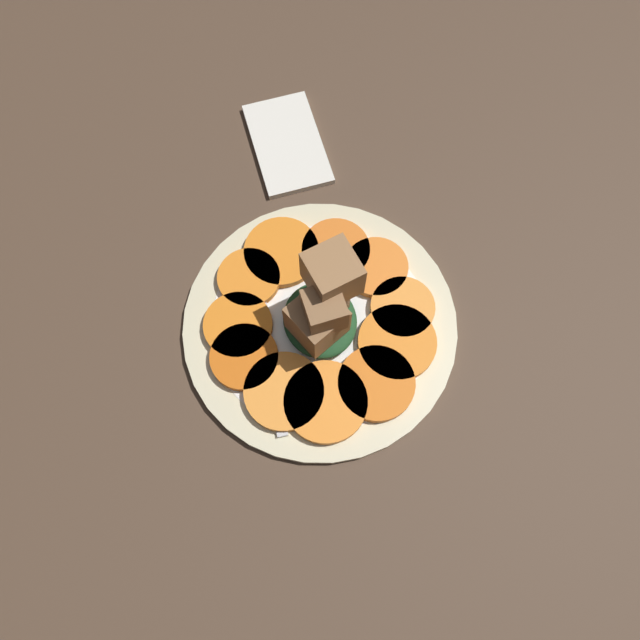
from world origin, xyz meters
The scene contains 16 objects.
table_slab centered at (0.00, 0.00, 1.00)cm, with size 120.00×120.00×2.00cm, color #4C3828.
plate centered at (0.00, 0.00, 2.52)cm, with size 29.36×29.36×1.05cm.
carrot_slice_0 centered at (0.92, 8.92, 3.58)cm, with size 6.90×6.90×0.95cm, color orange.
carrot_slice_1 centered at (-4.36, 7.66, 3.58)cm, with size 7.01×7.01×0.95cm, color orange.
carrot_slice_2 centered at (-7.58, 4.02, 3.58)cm, with size 7.55×7.55×0.95cm, color orange.
carrot_slice_3 centered at (-9.06, -1.80, 3.58)cm, with size 8.29×8.29×0.95cm, color orange.
carrot_slice_4 centered at (-7.01, -6.02, 3.58)cm, with size 6.85×6.85×0.95cm, color orange.
carrot_slice_5 centered at (-2.04, -8.43, 3.58)cm, with size 7.32×7.32×0.95cm, color orange.
carrot_slice_6 centered at (1.56, -8.65, 3.58)cm, with size 7.14×7.14×0.95cm, color #D66014.
carrot_slice_7 centered at (6.23, -5.63, 3.58)cm, with size 8.22×8.22×0.95cm, color orange.
carrot_slice_8 centered at (8.45, -1.86, 3.58)cm, with size 8.54×8.54×0.95cm, color orange.
carrot_slice_9 centered at (8.05, 3.66, 3.58)cm, with size 7.95×7.95×0.95cm, color orange.
carrot_slice_10 centered at (4.47, 7.11, 3.58)cm, with size 8.26×8.26×0.95cm, color orange.
center_pile centered at (0.05, 0.24, 7.81)cm, with size 8.61×8.20×11.30cm.
fork centered at (0.25, -6.28, 3.30)cm, with size 19.69×2.91×0.40cm.
napkin centered at (-23.40, 2.71, 2.40)cm, with size 13.33×8.00×0.80cm.
Camera 1 is at (21.58, -6.27, 65.61)cm, focal length 35.00 mm.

